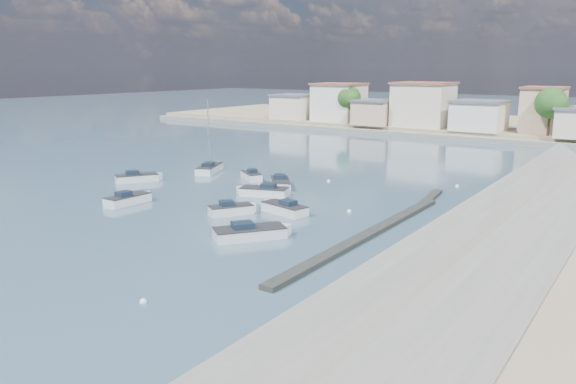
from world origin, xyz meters
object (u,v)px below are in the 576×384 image
object	(u,v)px
motorboat_a	(130,199)
motorboat_g	(280,184)
motorboat_h	(253,233)
sailboat	(210,168)
motorboat_f	(251,176)
motorboat_c	(283,209)
motorboat_e	(139,178)
motorboat_b	(233,210)
motorboat_d	(262,192)

from	to	relation	value
motorboat_a	motorboat_g	world-z (taller)	same
motorboat_h	sailboat	distance (m)	28.24
motorboat_h	motorboat_f	bearing A→B (deg)	128.72
motorboat_g	motorboat_h	xyz separation A→B (m)	(8.72, -15.83, -0.00)
motorboat_c	motorboat_f	size ratio (longest dim) A/B	1.30
motorboat_f	motorboat_h	size ratio (longest dim) A/B	0.71
motorboat_e	motorboat_h	size ratio (longest dim) A/B	0.88
motorboat_a	motorboat_e	xyz separation A→B (m)	(-7.41, 7.54, -0.00)
motorboat_c	motorboat_f	xyz separation A→B (m)	(-11.72, 10.35, -0.00)
motorboat_b	motorboat_c	bearing A→B (deg)	41.23
motorboat_d	motorboat_h	world-z (taller)	same
motorboat_b	motorboat_c	size ratio (longest dim) A/B	0.79
motorboat_a	motorboat_f	xyz separation A→B (m)	(2.13, 15.66, -0.00)
motorboat_c	motorboat_d	xyz separation A→B (m)	(-5.65, 4.41, -0.00)
motorboat_f	motorboat_b	bearing A→B (deg)	-57.37
motorboat_e	sailboat	xyz separation A→B (m)	(2.48, 9.07, 0.04)
motorboat_a	motorboat_f	world-z (taller)	same
motorboat_e	motorboat_f	world-z (taller)	same
motorboat_c	motorboat_b	bearing A→B (deg)	-138.77
motorboat_d	motorboat_g	world-z (taller)	same
motorboat_a	motorboat_b	world-z (taller)	same
motorboat_a	motorboat_d	world-z (taller)	same
motorboat_a	motorboat_g	distance (m)	15.77
motorboat_b	motorboat_h	size ratio (longest dim) A/B	0.73
motorboat_f	motorboat_h	xyz separation A→B (m)	(14.16, -17.67, 0.00)
motorboat_b	motorboat_h	distance (m)	7.24
motorboat_d	motorboat_f	bearing A→B (deg)	135.63
motorboat_f	motorboat_g	distance (m)	5.74
motorboat_h	motorboat_c	bearing A→B (deg)	108.46
motorboat_c	motorboat_h	bearing A→B (deg)	-71.54
motorboat_a	motorboat_h	size ratio (longest dim) A/B	0.89
motorboat_e	sailboat	size ratio (longest dim) A/B	0.54
motorboat_a	sailboat	world-z (taller)	sailboat
motorboat_c	motorboat_g	bearing A→B (deg)	126.40
motorboat_e	motorboat_f	xyz separation A→B (m)	(9.54, 8.12, -0.00)
motorboat_e	motorboat_g	distance (m)	16.25
motorboat_d	motorboat_g	xyz separation A→B (m)	(-0.63, 4.11, 0.00)
motorboat_e	motorboat_g	size ratio (longest dim) A/B	0.95
motorboat_d	motorboat_e	size ratio (longest dim) A/B	1.10
motorboat_a	sailboat	size ratio (longest dim) A/B	0.54
motorboat_c	motorboat_d	distance (m)	7.17
motorboat_c	motorboat_f	bearing A→B (deg)	138.56
motorboat_a	motorboat_e	world-z (taller)	same
motorboat_c	motorboat_e	bearing A→B (deg)	174.02
motorboat_a	motorboat_f	bearing A→B (deg)	82.24
motorboat_d	sailboat	size ratio (longest dim) A/B	0.59
motorboat_h	motorboat_e	bearing A→B (deg)	158.07
motorboat_e	motorboat_h	bearing A→B (deg)	-21.93
motorboat_e	motorboat_f	distance (m)	12.53
motorboat_d	sailboat	xyz separation A→B (m)	(-13.13, 6.89, 0.04)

